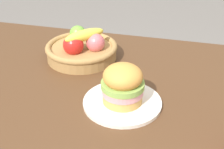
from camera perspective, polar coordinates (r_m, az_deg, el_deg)
name	(u,v)px	position (r m, az deg, el deg)	size (l,w,h in m)	color
dining_table	(105,107)	(1.15, -1.32, -5.95)	(1.40, 0.90, 0.75)	#4C301C
plate	(122,102)	(0.99, 1.92, -5.15)	(0.25, 0.25, 0.01)	silver
sandwich	(123,84)	(0.95, 1.99, -1.76)	(0.14, 0.14, 0.13)	tan
fruit_basket	(82,48)	(1.25, -5.59, 4.81)	(0.29, 0.29, 0.14)	#9E7542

